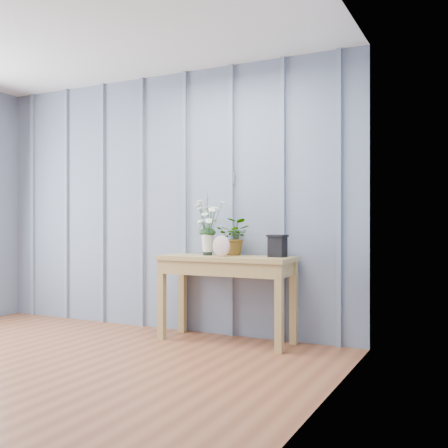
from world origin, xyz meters
The scene contains 6 objects.
room_shell centered at (0.00, 0.92, 1.99)m, with size 4.00×4.50×2.50m.
sideboard centered at (0.82, 1.99, 0.64)m, with size 1.20×0.45×0.75m.
daisy_vase centered at (0.62, 2.02, 1.08)m, with size 0.37×0.28×0.53m.
spider_plant centered at (0.83, 2.13, 0.92)m, with size 0.30×0.26×0.33m, color #163818.
felt_disc_vessel centered at (0.82, 1.89, 0.84)m, with size 0.18×0.05×0.18m, color #934F5F.
carved_box centered at (1.27, 2.05, 0.85)m, with size 0.17×0.14×0.19m.
Camera 1 is at (2.83, -2.12, 1.03)m, focal length 42.00 mm.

